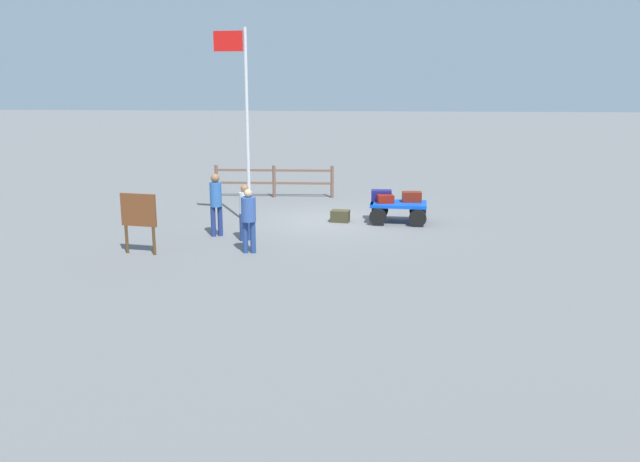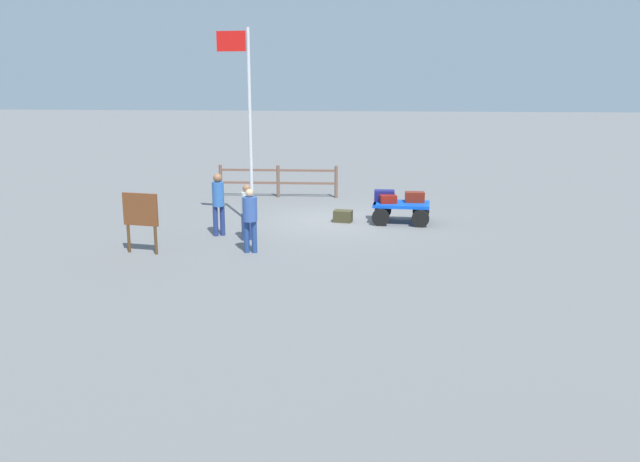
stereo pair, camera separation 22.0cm
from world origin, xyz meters
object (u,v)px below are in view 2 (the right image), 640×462
object	(u,v)px
suitcase_maroon	(415,197)
worker_trailing	(218,200)
worker_lead	(247,209)
worker_supervisor	(250,215)
suitcase_dark	(343,216)
signboard	(141,214)
luggage_cart	(401,208)
suitcase_grey	(388,199)
suitcase_olive	(384,196)
flagpole	(246,111)

from	to	relation	value
suitcase_maroon	worker_trailing	distance (m)	6.11
worker_lead	worker_supervisor	world-z (taller)	worker_supervisor
suitcase_dark	worker_supervisor	size ratio (longest dim) A/B	0.37
worker_supervisor	worker_trailing	bearing A→B (deg)	-54.71
signboard	luggage_cart	bearing A→B (deg)	-148.17
suitcase_grey	signboard	size ratio (longest dim) A/B	0.35
suitcase_olive	worker_lead	size ratio (longest dim) A/B	0.40
worker_trailing	flagpole	size ratio (longest dim) A/B	0.31
worker_trailing	worker_supervisor	bearing A→B (deg)	125.29
luggage_cart	flagpole	size ratio (longest dim) A/B	0.31
suitcase_grey	flagpole	distance (m)	5.07
worker_trailing	flagpole	world-z (taller)	flagpole
suitcase_olive	flagpole	bearing A→B (deg)	12.27
worker_lead	signboard	distance (m)	2.93
suitcase_grey	luggage_cart	bearing A→B (deg)	-166.03
suitcase_olive	suitcase_grey	distance (m)	0.34
luggage_cart	suitcase_dark	bearing A→B (deg)	1.38
worker_lead	worker_trailing	bearing A→B (deg)	-25.89
worker_lead	flagpole	world-z (taller)	flagpole
signboard	suitcase_maroon	bearing A→B (deg)	-148.95
suitcase_maroon	worker_trailing	world-z (taller)	worker_trailing
suitcase_olive	worker_lead	bearing A→B (deg)	36.45
suitcase_olive	worker_trailing	distance (m)	5.29
suitcase_grey	suitcase_dark	xyz separation A→B (m)	(1.39, -0.06, -0.57)
luggage_cart	suitcase_dark	distance (m)	1.81
luggage_cart	suitcase_olive	xyz separation A→B (m)	(0.51, -0.22, 0.35)
suitcase_grey	suitcase_dark	distance (m)	1.51
luggage_cart	suitcase_maroon	bearing A→B (deg)	-163.01
suitcase_maroon	suitcase_dark	distance (m)	2.31
suitcase_dark	flagpole	size ratio (longest dim) A/B	0.11
suitcase_dark	suitcase_grey	bearing A→B (deg)	177.73
luggage_cart	suitcase_olive	size ratio (longest dim) A/B	2.90
suitcase_olive	worker_trailing	size ratio (longest dim) A/B	0.35
luggage_cart	suitcase_olive	distance (m)	0.66
worker_trailing	signboard	world-z (taller)	worker_trailing
suitcase_dark	signboard	xyz separation A→B (m)	(4.98, 4.16, 0.85)
worker_lead	suitcase_maroon	bearing A→B (deg)	-150.16
signboard	flagpole	bearing A→B (deg)	-121.05
suitcase_grey	worker_lead	distance (m)	4.66
worker_lead	suitcase_dark	bearing A→B (deg)	-134.80
luggage_cart	suitcase_grey	size ratio (longest dim) A/B	3.30
luggage_cart	worker_trailing	size ratio (longest dim) A/B	1.01
signboard	worker_trailing	bearing A→B (deg)	-126.92
suitcase_dark	suitcase_maroon	bearing A→B (deg)	-175.51
luggage_cart	suitcase_dark	xyz separation A→B (m)	(1.79, 0.04, -0.27)
worker_trailing	flagpole	distance (m)	2.87
luggage_cart	suitcase_olive	bearing A→B (deg)	-23.24
worker_lead	luggage_cart	bearing A→B (deg)	-149.03
worker_supervisor	suitcase_olive	bearing A→B (deg)	-130.18
suitcase_maroon	suitcase_dark	bearing A→B (deg)	4.49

